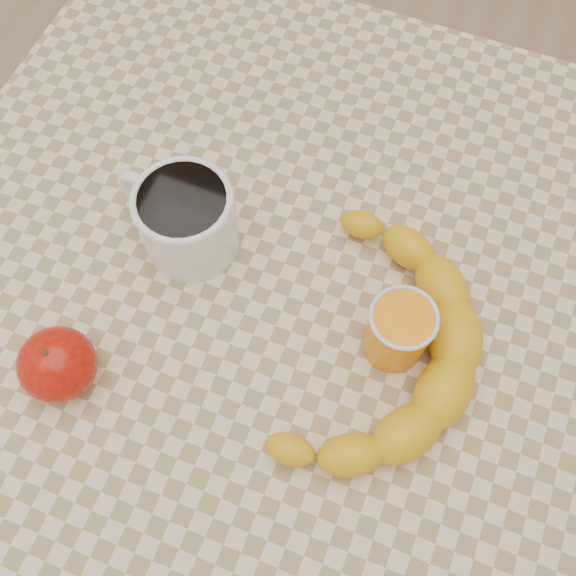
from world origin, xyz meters
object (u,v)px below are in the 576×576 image
at_px(coffee_mug, 184,217).
at_px(orange_juice_glass, 398,331).
at_px(table, 288,328).
at_px(apple, 57,364).
at_px(banana, 377,349).

height_order(coffee_mug, orange_juice_glass, coffee_mug).
distance_m(table, coffee_mug, 0.17).
distance_m(coffee_mug, apple, 0.18).
height_order(table, apple, apple).
relative_size(orange_juice_glass, banana, 0.21).
xyz_separation_m(table, coffee_mug, (-0.12, 0.02, 0.13)).
xyz_separation_m(orange_juice_glass, apple, (-0.27, -0.14, -0.01)).
distance_m(apple, banana, 0.28).
relative_size(orange_juice_glass, apple, 0.90).
distance_m(coffee_mug, banana, 0.22).
height_order(apple, banana, apple).
xyz_separation_m(coffee_mug, apple, (-0.04, -0.17, -0.01)).
relative_size(apple, banana, 0.24).
distance_m(orange_juice_glass, banana, 0.02).
xyz_separation_m(orange_juice_glass, banana, (-0.01, -0.02, -0.01)).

